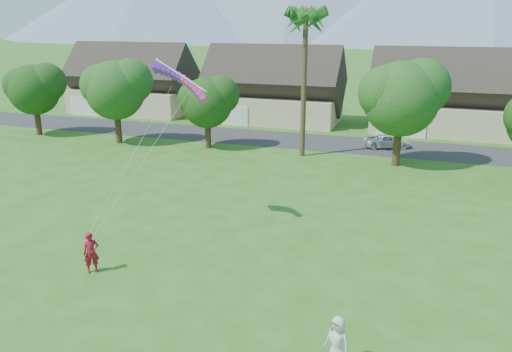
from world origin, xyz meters
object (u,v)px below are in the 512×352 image
at_px(kite_flyer, 91,253).
at_px(watcher, 337,341).
at_px(parked_car, 387,141).
at_px(parafoil_kite, 182,79).

xyz_separation_m(kite_flyer, watcher, (12.09, -2.91, -0.07)).
xyz_separation_m(kite_flyer, parked_car, (11.16, 29.42, -0.41)).
height_order(watcher, parked_car, watcher).
xyz_separation_m(watcher, parafoil_kite, (-10.31, 9.42, 7.50)).
relative_size(parked_car, parafoil_kite, 1.25).
relative_size(kite_flyer, parafoil_kite, 0.59).
relative_size(watcher, parafoil_kite, 0.55).
relative_size(kite_flyer, parked_car, 0.47).
relative_size(watcher, parked_car, 0.44).
height_order(watcher, parafoil_kite, parafoil_kite).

